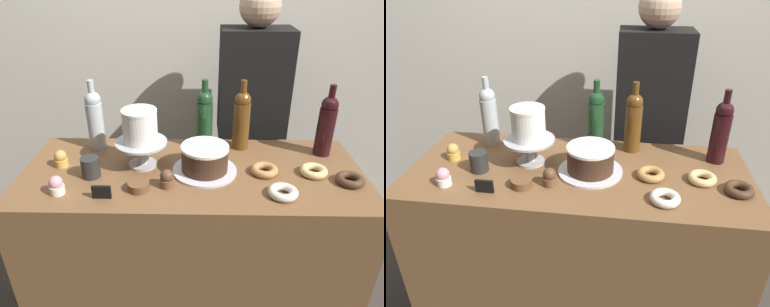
{
  "view_description": "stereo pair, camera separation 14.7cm",
  "coord_description": "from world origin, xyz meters",
  "views": [
    {
      "loc": [
        0.03,
        -1.3,
        1.68
      ],
      "look_at": [
        0.0,
        0.0,
        0.99
      ],
      "focal_mm": 33.42,
      "sensor_mm": 36.0,
      "label": 1
    },
    {
      "loc": [
        0.17,
        -1.29,
        1.68
      ],
      "look_at": [
        0.0,
        0.0,
        0.99
      ],
      "focal_mm": 33.42,
      "sensor_mm": 36.0,
      "label": 2
    }
  ],
  "objects": [
    {
      "name": "white_layer_cake",
      "position": [
        -0.21,
        0.04,
        1.09
      ],
      "size": [
        0.14,
        0.14,
        0.14
      ],
      "color": "white",
      "rests_on": "cake_stand_pedestal"
    },
    {
      "name": "wine_bottle_clear",
      "position": [
        -0.45,
        0.21,
        1.05
      ],
      "size": [
        0.08,
        0.08,
        0.33
      ],
      "color": "#B2BCC1",
      "rests_on": "display_counter"
    },
    {
      "name": "coffee_cup_ceramic",
      "position": [
        -0.41,
        -0.06,
        0.95
      ],
      "size": [
        0.08,
        0.08,
        0.08
      ],
      "color": "#282828",
      "rests_on": "display_counter"
    },
    {
      "name": "donut_glazed",
      "position": [
        0.5,
        -0.02,
        0.92
      ],
      "size": [
        0.11,
        0.11,
        0.03
      ],
      "color": "#E0C17F",
      "rests_on": "display_counter"
    },
    {
      "name": "cupcake_chocolate",
      "position": [
        -0.09,
        -0.13,
        0.94
      ],
      "size": [
        0.06,
        0.06,
        0.07
      ],
      "color": "brown",
      "rests_on": "display_counter"
    },
    {
      "name": "barista_figure",
      "position": [
        0.31,
        0.53,
        0.84
      ],
      "size": [
        0.36,
        0.22,
        1.6
      ],
      "color": "black",
      "rests_on": "ground_plane"
    },
    {
      "name": "cake_stand_pedestal",
      "position": [
        -0.21,
        0.04,
        0.98
      ],
      "size": [
        0.22,
        0.22,
        0.11
      ],
      "color": "#B2B2B7",
      "rests_on": "display_counter"
    },
    {
      "name": "wine_bottle_dark_red",
      "position": [
        0.59,
        0.16,
        1.05
      ],
      "size": [
        0.08,
        0.08,
        0.33
      ],
      "color": "black",
      "rests_on": "display_counter"
    },
    {
      "name": "silver_serving_platter",
      "position": [
        0.05,
        -0.01,
        0.91
      ],
      "size": [
        0.27,
        0.27,
        0.01
      ],
      "color": "silver",
      "rests_on": "display_counter"
    },
    {
      "name": "donut_sugar",
      "position": [
        0.34,
        -0.18,
        0.92
      ],
      "size": [
        0.11,
        0.11,
        0.03
      ],
      "color": "silver",
      "rests_on": "display_counter"
    },
    {
      "name": "cookie_stack",
      "position": [
        -0.2,
        -0.15,
        0.92
      ],
      "size": [
        0.08,
        0.08,
        0.03
      ],
      "color": "brown",
      "rests_on": "display_counter"
    },
    {
      "name": "wine_bottle_amber",
      "position": [
        0.22,
        0.22,
        1.05
      ],
      "size": [
        0.08,
        0.08,
        0.33
      ],
      "color": "#5B3814",
      "rests_on": "display_counter"
    },
    {
      "name": "back_wall",
      "position": [
        0.0,
        0.88,
        1.3
      ],
      "size": [
        6.0,
        0.05,
        2.6
      ],
      "color": "beige",
      "rests_on": "ground_plane"
    },
    {
      "name": "display_counter",
      "position": [
        0.0,
        0.0,
        0.45
      ],
      "size": [
        1.43,
        0.6,
        0.91
      ],
      "color": "brown",
      "rests_on": "ground_plane"
    },
    {
      "name": "cupcake_caramel",
      "position": [
        -0.56,
        0.02,
        0.94
      ],
      "size": [
        0.06,
        0.06,
        0.07
      ],
      "color": "gold",
      "rests_on": "display_counter"
    },
    {
      "name": "cupcake_strawberry",
      "position": [
        -0.51,
        -0.18,
        0.94
      ],
      "size": [
        0.06,
        0.06,
        0.07
      ],
      "color": "white",
      "rests_on": "display_counter"
    },
    {
      "name": "donut_chocolate",
      "position": [
        0.63,
        -0.09,
        0.92
      ],
      "size": [
        0.11,
        0.11,
        0.03
      ],
      "color": "#472D1E",
      "rests_on": "display_counter"
    },
    {
      "name": "price_sign_chalkboard",
      "position": [
        -0.33,
        -0.21,
        0.93
      ],
      "size": [
        0.07,
        0.01,
        0.05
      ],
      "color": "black",
      "rests_on": "display_counter"
    },
    {
      "name": "wine_bottle_green",
      "position": [
        0.05,
        0.23,
        1.05
      ],
      "size": [
        0.08,
        0.08,
        0.33
      ],
      "color": "#193D1E",
      "rests_on": "display_counter"
    },
    {
      "name": "chocolate_round_cake",
      "position": [
        0.05,
        -0.01,
        0.97
      ],
      "size": [
        0.2,
        0.2,
        0.11
      ],
      "color": "#3D2619",
      "rests_on": "silver_serving_platter"
    },
    {
      "name": "donut_maple",
      "position": [
        0.3,
        -0.02,
        0.92
      ],
      "size": [
        0.11,
        0.11,
        0.03
      ],
      "color": "#B27F47",
      "rests_on": "display_counter"
    }
  ]
}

